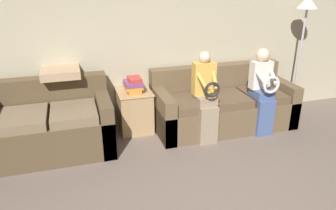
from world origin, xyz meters
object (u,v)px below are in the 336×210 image
book_stack (133,85)px  floor_lamp (305,19)px  side_shelf (135,111)px  couch_side (51,126)px  throw_pillow (61,72)px  child_left_seated (206,94)px  child_right_seated (263,88)px  couch_main (222,105)px

book_stack → floor_lamp: 2.67m
book_stack → side_shelf: bearing=-27.4°
couch_side → book_stack: size_ratio=4.58×
couch_side → throw_pillow: throw_pillow is taller
book_stack → floor_lamp: (2.55, -0.08, 0.79)m
child_left_seated → side_shelf: size_ratio=2.03×
child_right_seated → floor_lamp: bearing=27.0°
child_left_seated → throw_pillow: 1.87m
couch_main → side_shelf: size_ratio=3.40×
child_right_seated → child_left_seated: bearing=180.0°
couch_main → child_right_seated: (0.42, -0.34, 0.35)m
side_shelf → throw_pillow: throw_pillow is taller
child_left_seated → couch_side: bearing=171.9°
side_shelf → book_stack: bearing=152.6°
couch_side → child_right_seated: bearing=-5.7°
throw_pillow → child_right_seated: bearing=-12.6°
couch_main → couch_side: size_ratio=1.36×
floor_lamp → throw_pillow: floor_lamp is taller
throw_pillow → side_shelf: bearing=-3.7°
side_shelf → child_right_seated: bearing=-17.3°
child_right_seated → book_stack: bearing=162.6°
side_shelf → throw_pillow: size_ratio=1.23×
couch_main → book_stack: bearing=171.8°
child_right_seated → book_stack: 1.76m
couch_side → side_shelf: (1.10, 0.25, -0.03)m
couch_main → couch_side: couch_side is taller
child_left_seated → side_shelf: bearing=148.0°
couch_main → child_right_seated: child_right_seated is taller
side_shelf → book_stack: 0.38m
couch_main → floor_lamp: size_ratio=1.11×
side_shelf → couch_main: bearing=-8.1°
couch_side → throw_pillow: 0.69m
child_right_seated → side_shelf: 1.78m
couch_side → throw_pillow: bearing=59.7°
couch_main → floor_lamp: floor_lamp is taller
couch_side → floor_lamp: 3.83m
side_shelf → book_stack: book_stack is taller
side_shelf → floor_lamp: bearing=-1.7°
book_stack → throw_pillow: 0.95m
floor_lamp → throw_pillow: 3.51m
child_right_seated → floor_lamp: 1.28m
side_shelf → book_stack: size_ratio=1.83×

